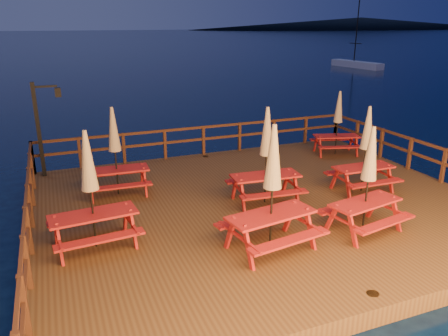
# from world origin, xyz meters

# --- Properties ---
(ground) EXTENTS (500.00, 500.00, 0.00)m
(ground) POSITION_xyz_m (0.00, 0.00, 0.00)
(ground) COLOR black
(ground) RESTS_ON ground
(deck) EXTENTS (12.00, 10.00, 0.40)m
(deck) POSITION_xyz_m (0.00, 0.00, 0.20)
(deck) COLOR #4D3118
(deck) RESTS_ON ground
(deck_piles) EXTENTS (11.44, 9.44, 1.40)m
(deck_piles) POSITION_xyz_m (0.00, 0.00, -0.30)
(deck_piles) COLOR #3D2113
(deck_piles) RESTS_ON ground
(railing) EXTENTS (11.80, 9.75, 1.10)m
(railing) POSITION_xyz_m (0.00, 1.78, 1.16)
(railing) COLOR #3D2113
(railing) RESTS_ON deck
(lamp_post) EXTENTS (0.85, 0.18, 3.00)m
(lamp_post) POSITION_xyz_m (-5.39, 4.55, 2.20)
(lamp_post) COLOR black
(lamp_post) RESTS_ON deck
(headland_right) EXTENTS (230.40, 86.40, 7.00)m
(headland_right) POSITION_xyz_m (185.00, 230.00, 3.50)
(headland_right) COLOR black
(headland_right) RESTS_ON ground
(sailboat) EXTENTS (2.00, 7.28, 10.68)m
(sailboat) POSITION_xyz_m (28.15, 32.12, 0.36)
(sailboat) COLOR white
(sailboat) RESTS_ON ground
(picnic_table_0) EXTENTS (1.97, 1.67, 2.65)m
(picnic_table_0) POSITION_xyz_m (0.09, -0.03, 1.78)
(picnic_table_0) COLOR maroon
(picnic_table_0) RESTS_ON deck
(picnic_table_1) EXTENTS (2.02, 1.76, 2.55)m
(picnic_table_1) POSITION_xyz_m (1.46, -2.47, 1.73)
(picnic_table_1) COLOR maroon
(picnic_table_1) RESTS_ON deck
(picnic_table_2) EXTENTS (2.18, 1.89, 2.80)m
(picnic_table_2) POSITION_xyz_m (-0.98, -2.40, 1.85)
(picnic_table_2) COLOR maroon
(picnic_table_2) RESTS_ON deck
(picnic_table_3) EXTENTS (1.97, 1.77, 2.36)m
(picnic_table_3) POSITION_xyz_m (4.64, 3.11, 1.62)
(picnic_table_3) COLOR maroon
(picnic_table_3) RESTS_ON deck
(picnic_table_4) EXTENTS (1.79, 1.48, 2.51)m
(picnic_table_4) POSITION_xyz_m (3.12, -0.33, 1.70)
(picnic_table_4) COLOR maroon
(picnic_table_4) RESTS_ON deck
(picnic_table_5) EXTENTS (1.86, 1.56, 2.54)m
(picnic_table_5) POSITION_xyz_m (-3.58, 2.07, 1.72)
(picnic_table_5) COLOR maroon
(picnic_table_5) RESTS_ON deck
(picnic_table_6) EXTENTS (1.98, 1.68, 2.65)m
(picnic_table_6) POSITION_xyz_m (-4.53, -0.88, 1.78)
(picnic_table_6) COLOR maroon
(picnic_table_6) RESTS_ON deck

